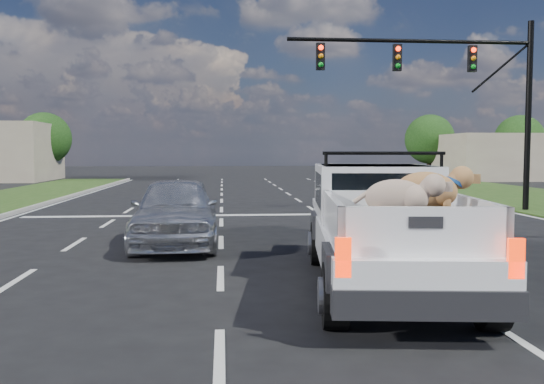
{
  "coord_description": "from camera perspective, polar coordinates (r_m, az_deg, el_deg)",
  "views": [
    {
      "loc": [
        -1.71,
        -10.03,
        2.21
      ],
      "look_at": [
        -0.67,
        2.0,
        1.37
      ],
      "focal_mm": 38.0,
      "sensor_mm": 36.0,
      "label": 1
    }
  ],
  "objects": [
    {
      "name": "ground",
      "position": [
        10.41,
        4.66,
        -8.29
      ],
      "size": [
        160.0,
        160.0,
        0.0
      ],
      "primitive_type": "plane",
      "color": "black",
      "rests_on": "ground"
    },
    {
      "name": "road_markings",
      "position": [
        16.82,
        0.93,
        -3.54
      ],
      "size": [
        17.75,
        60.0,
        0.01
      ],
      "color": "silver",
      "rests_on": "ground"
    },
    {
      "name": "traffic_signal",
      "position": [
        22.51,
        18.69,
        10.2
      ],
      "size": [
        9.11,
        0.31,
        7.0
      ],
      "color": "black",
      "rests_on": "ground"
    },
    {
      "name": "building_right",
      "position": [
        50.01,
        23.4,
        3.2
      ],
      "size": [
        12.0,
        7.0,
        3.6
      ],
      "primitive_type": "cube",
      "color": "tan",
      "rests_on": "ground"
    },
    {
      "name": "tree_far_c",
      "position": [
        50.12,
        -21.59,
        4.95
      ],
      "size": [
        4.2,
        4.2,
        5.4
      ],
      "color": "#332114",
      "rests_on": "ground"
    },
    {
      "name": "tree_far_d",
      "position": [
        51.2,
        15.35,
        5.06
      ],
      "size": [
        4.2,
        4.2,
        5.4
      ],
      "color": "#332114",
      "rests_on": "ground"
    },
    {
      "name": "tree_far_e",
      "position": [
        54.49,
        23.3,
        4.81
      ],
      "size": [
        4.2,
        4.2,
        5.4
      ],
      "color": "#332114",
      "rests_on": "ground"
    },
    {
      "name": "pickup_truck",
      "position": [
        9.62,
        10.99,
        -3.11
      ],
      "size": [
        2.8,
        6.13,
        2.22
      ],
      "rotation": [
        0.0,
        0.0,
        -0.12
      ],
      "color": "black",
      "rests_on": "ground"
    },
    {
      "name": "silver_sedan",
      "position": [
        13.86,
        -9.5,
        -1.83
      ],
      "size": [
        2.03,
        4.85,
        1.64
      ],
      "primitive_type": "imported",
      "rotation": [
        0.0,
        0.0,
        0.02
      ],
      "color": "silver",
      "rests_on": "ground"
    },
    {
      "name": "black_coupe",
      "position": [
        12.14,
        16.0,
        -3.54
      ],
      "size": [
        2.75,
        4.78,
        1.3
      ],
      "primitive_type": "imported",
      "rotation": [
        0.0,
        0.0,
        -0.22
      ],
      "color": "black",
      "rests_on": "ground"
    }
  ]
}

